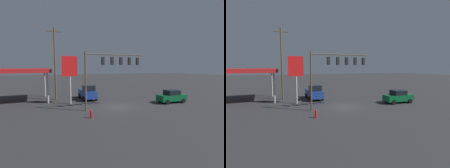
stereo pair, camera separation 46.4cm
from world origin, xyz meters
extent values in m
plane|color=#2D2D30|center=(0.00, 0.00, 0.00)|extent=(200.00, 200.00, 0.00)
cylinder|color=brown|center=(4.63, 0.39, 3.63)|extent=(0.20, 0.20, 7.27)
cylinder|color=brown|center=(0.54, 0.39, 6.97)|extent=(8.17, 0.14, 0.14)
cube|color=black|center=(2.36, 0.39, 6.15)|extent=(0.36, 0.28, 1.00)
sphere|color=#360505|center=(2.36, 0.21, 6.45)|extent=(0.22, 0.22, 0.22)
sphere|color=#392305|center=(2.36, 0.21, 6.15)|extent=(0.22, 0.22, 0.22)
sphere|color=#41FF6B|center=(2.36, 0.21, 5.85)|extent=(0.22, 0.22, 0.22)
cube|color=black|center=(1.08, 0.39, 6.15)|extent=(0.36, 0.28, 1.00)
sphere|color=#360505|center=(1.08, 0.21, 6.45)|extent=(0.22, 0.22, 0.22)
sphere|color=#392305|center=(1.08, 0.21, 6.15)|extent=(0.22, 0.22, 0.22)
sphere|color=#41FF6B|center=(1.08, 0.21, 5.85)|extent=(0.22, 0.22, 0.22)
cube|color=black|center=(-0.19, 0.39, 6.15)|extent=(0.36, 0.28, 1.00)
sphere|color=#360505|center=(-0.19, 0.21, 6.45)|extent=(0.22, 0.22, 0.22)
sphere|color=#392305|center=(-0.19, 0.21, 6.15)|extent=(0.22, 0.22, 0.22)
sphere|color=#41FF6B|center=(-0.19, 0.21, 5.85)|extent=(0.22, 0.22, 0.22)
cube|color=black|center=(-1.47, 0.39, 6.15)|extent=(0.36, 0.28, 1.00)
sphere|color=#360505|center=(-1.47, 0.21, 6.45)|extent=(0.22, 0.22, 0.22)
sphere|color=#392305|center=(-1.47, 0.21, 6.15)|extent=(0.22, 0.22, 0.22)
sphere|color=#41FF6B|center=(-1.47, 0.21, 5.85)|extent=(0.22, 0.22, 0.22)
cube|color=black|center=(-2.74, 0.39, 6.15)|extent=(0.36, 0.28, 1.00)
sphere|color=#360505|center=(-2.74, 0.21, 6.45)|extent=(0.22, 0.22, 0.22)
sphere|color=#392305|center=(-2.74, 0.21, 6.15)|extent=(0.22, 0.22, 0.22)
sphere|color=#41FF6B|center=(-2.74, 0.21, 5.85)|extent=(0.22, 0.22, 0.22)
cylinder|color=brown|center=(7.05, -8.83, 5.81)|extent=(0.26, 0.26, 11.61)
cube|color=brown|center=(7.05, -8.83, 11.01)|extent=(2.40, 0.14, 0.14)
cube|color=red|center=(12.59, -9.45, 4.82)|extent=(9.41, 7.57, 0.60)
cube|color=red|center=(12.59, -13.25, 4.82)|extent=(9.41, 0.06, 0.36)
cylinder|color=#B7B7BC|center=(8.48, -12.63, 2.26)|extent=(0.24, 0.24, 4.52)
cylinder|color=#B7B7BC|center=(8.48, -6.27, 2.26)|extent=(0.24, 0.24, 4.52)
cylinder|color=#B7B7BC|center=(5.55, -4.47, 3.47)|extent=(0.24, 0.24, 6.93)
cube|color=red|center=(5.55, -4.47, 5.49)|extent=(2.19, 0.24, 2.88)
cube|color=black|center=(5.55, -4.60, 5.49)|extent=(1.53, 0.04, 1.01)
cube|color=navy|center=(2.23, -7.01, 0.95)|extent=(2.22, 5.28, 1.10)
cube|color=black|center=(2.27, -6.11, 1.95)|extent=(1.91, 1.68, 0.90)
cylinder|color=black|center=(1.29, -5.28, 0.40)|extent=(0.25, 0.81, 0.80)
cylinder|color=black|center=(3.32, -5.36, 0.40)|extent=(0.25, 0.81, 0.80)
cylinder|color=black|center=(1.14, -8.65, 0.40)|extent=(0.25, 0.81, 0.80)
cylinder|color=black|center=(3.18, -8.74, 0.40)|extent=(0.25, 0.81, 0.80)
cube|color=#0C592D|center=(-8.55, 1.00, 0.78)|extent=(4.51, 2.10, 0.90)
cube|color=black|center=(-8.55, 1.00, 1.58)|extent=(2.11, 1.79, 0.70)
cylinder|color=black|center=(-7.06, 1.82, 0.33)|extent=(0.67, 0.26, 0.66)
cylinder|color=black|center=(-7.19, -0.01, 0.33)|extent=(0.67, 0.26, 0.66)
cylinder|color=black|center=(-9.92, 2.02, 0.33)|extent=(0.67, 0.26, 0.66)
cylinder|color=black|center=(-10.04, 0.18, 0.33)|extent=(0.67, 0.26, 0.66)
cylinder|color=red|center=(5.00, 3.63, 0.35)|extent=(0.24, 0.24, 0.70)
sphere|color=red|center=(5.00, 3.63, 0.77)|extent=(0.22, 0.22, 0.22)
camera|label=1|loc=(10.51, 20.92, 5.44)|focal=28.00mm
camera|label=2|loc=(10.08, 21.11, 5.44)|focal=28.00mm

